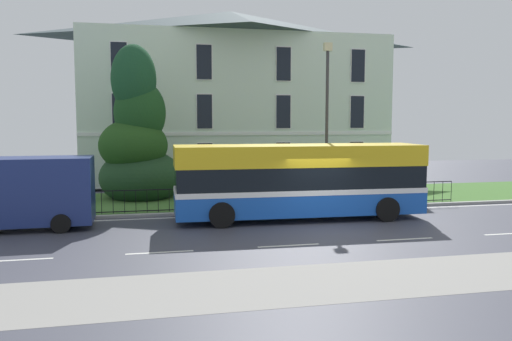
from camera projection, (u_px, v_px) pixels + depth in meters
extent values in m
cube|color=#3E404C|center=(329.00, 231.00, 18.31)|extent=(60.00, 56.00, 0.06)
cube|color=silver|center=(299.00, 213.00, 21.86)|extent=(54.00, 0.14, 0.01)
cube|color=silver|center=(16.00, 260.00, 14.45)|extent=(2.00, 0.12, 0.01)
cube|color=silver|center=(160.00, 252.00, 15.29)|extent=(2.00, 0.12, 0.01)
cube|color=silver|center=(289.00, 245.00, 16.14)|extent=(2.00, 0.12, 0.01)
cube|color=silver|center=(405.00, 239.00, 16.98)|extent=(2.00, 0.12, 0.01)
cube|color=silver|center=(510.00, 234.00, 17.83)|extent=(2.00, 0.12, 0.01)
cube|color=#9E9E99|center=(296.00, 209.00, 22.31)|extent=(57.00, 0.24, 0.12)
cube|color=#42702F|center=(276.00, 198.00, 25.55)|extent=(57.00, 6.42, 0.12)
cube|color=gray|center=(405.00, 276.00, 12.96)|extent=(57.00, 3.00, 0.01)
cube|color=silver|center=(231.00, 110.00, 34.55)|extent=(18.65, 9.83, 9.04)
pyramid|color=#3B494D|center=(230.00, 26.00, 34.01)|extent=(19.02, 10.02, 1.97)
cube|color=white|center=(245.00, 134.00, 29.89)|extent=(18.65, 0.06, 0.20)
cube|color=#2D333D|center=(245.00, 167.00, 30.07)|extent=(1.10, 0.06, 2.20)
cube|color=white|center=(122.00, 161.00, 28.55)|extent=(0.95, 0.04, 2.03)
cube|color=black|center=(122.00, 161.00, 28.53)|extent=(0.85, 0.03, 1.93)
cube|color=white|center=(205.00, 160.00, 29.53)|extent=(0.95, 0.04, 2.03)
cube|color=black|center=(205.00, 160.00, 29.51)|extent=(0.85, 0.03, 1.93)
cube|color=white|center=(283.00, 159.00, 30.52)|extent=(0.95, 0.04, 2.03)
cube|color=black|center=(283.00, 159.00, 30.50)|extent=(0.85, 0.03, 1.93)
cube|color=white|center=(356.00, 158.00, 31.50)|extent=(0.95, 0.04, 2.03)
cube|color=black|center=(356.00, 158.00, 31.48)|extent=(0.85, 0.03, 1.93)
cube|color=white|center=(120.00, 111.00, 28.27)|extent=(0.95, 0.04, 2.03)
cube|color=black|center=(120.00, 111.00, 28.26)|extent=(0.85, 0.03, 1.93)
cube|color=white|center=(205.00, 111.00, 29.26)|extent=(0.95, 0.04, 2.03)
cube|color=black|center=(205.00, 111.00, 29.24)|extent=(0.85, 0.03, 1.93)
cube|color=white|center=(283.00, 112.00, 30.25)|extent=(0.95, 0.04, 2.03)
cube|color=black|center=(283.00, 112.00, 30.23)|extent=(0.85, 0.03, 1.93)
cube|color=white|center=(357.00, 112.00, 31.23)|extent=(0.95, 0.04, 2.03)
cube|color=black|center=(357.00, 112.00, 31.21)|extent=(0.85, 0.03, 1.93)
cube|color=white|center=(119.00, 60.00, 28.00)|extent=(0.95, 0.04, 2.03)
cube|color=black|center=(119.00, 60.00, 27.98)|extent=(0.85, 0.03, 1.93)
cube|color=white|center=(204.00, 62.00, 28.99)|extent=(0.95, 0.04, 2.03)
cube|color=black|center=(204.00, 62.00, 28.97)|extent=(0.85, 0.03, 1.93)
cube|color=white|center=(284.00, 64.00, 29.97)|extent=(0.95, 0.04, 2.03)
cube|color=black|center=(284.00, 64.00, 29.95)|extent=(0.85, 0.03, 1.93)
cube|color=white|center=(358.00, 66.00, 30.96)|extent=(0.95, 0.04, 2.03)
cube|color=black|center=(358.00, 66.00, 30.94)|extent=(0.85, 0.03, 1.93)
cube|color=black|center=(279.00, 186.00, 22.35)|extent=(16.77, 0.04, 0.04)
cube|color=black|center=(279.00, 206.00, 22.43)|extent=(16.77, 0.04, 0.04)
cylinder|color=black|center=(78.00, 203.00, 20.62)|extent=(0.02, 0.02, 0.95)
cylinder|color=black|center=(90.00, 203.00, 20.72)|extent=(0.02, 0.02, 0.95)
cylinder|color=black|center=(101.00, 203.00, 20.81)|extent=(0.02, 0.02, 0.95)
cylinder|color=black|center=(113.00, 202.00, 20.91)|extent=(0.02, 0.02, 0.95)
cylinder|color=black|center=(124.00, 202.00, 21.00)|extent=(0.02, 0.02, 0.95)
cylinder|color=black|center=(136.00, 202.00, 21.10)|extent=(0.02, 0.02, 0.95)
cylinder|color=black|center=(147.00, 201.00, 21.20)|extent=(0.02, 0.02, 0.95)
cylinder|color=black|center=(158.00, 201.00, 21.29)|extent=(0.02, 0.02, 0.95)
cylinder|color=black|center=(169.00, 200.00, 21.39)|extent=(0.02, 0.02, 0.95)
cylinder|color=black|center=(180.00, 200.00, 21.48)|extent=(0.02, 0.02, 0.95)
cylinder|color=black|center=(191.00, 200.00, 21.58)|extent=(0.02, 0.02, 0.95)
cylinder|color=black|center=(202.00, 199.00, 21.67)|extent=(0.02, 0.02, 0.95)
cylinder|color=black|center=(212.00, 199.00, 21.77)|extent=(0.02, 0.02, 0.95)
cylinder|color=black|center=(223.00, 199.00, 21.87)|extent=(0.02, 0.02, 0.95)
cylinder|color=black|center=(233.00, 198.00, 21.96)|extent=(0.02, 0.02, 0.95)
cylinder|color=black|center=(244.00, 198.00, 22.06)|extent=(0.02, 0.02, 0.95)
cylinder|color=black|center=(254.00, 198.00, 22.15)|extent=(0.02, 0.02, 0.95)
cylinder|color=black|center=(264.00, 197.00, 22.25)|extent=(0.02, 0.02, 0.95)
cylinder|color=black|center=(274.00, 197.00, 22.34)|extent=(0.02, 0.02, 0.95)
cylinder|color=black|center=(284.00, 197.00, 22.44)|extent=(0.02, 0.02, 0.95)
cylinder|color=black|center=(294.00, 196.00, 22.54)|extent=(0.02, 0.02, 0.95)
cylinder|color=black|center=(304.00, 196.00, 22.63)|extent=(0.02, 0.02, 0.95)
cylinder|color=black|center=(314.00, 196.00, 22.73)|extent=(0.02, 0.02, 0.95)
cylinder|color=black|center=(324.00, 195.00, 22.82)|extent=(0.02, 0.02, 0.95)
cylinder|color=black|center=(333.00, 195.00, 22.92)|extent=(0.02, 0.02, 0.95)
cylinder|color=black|center=(343.00, 195.00, 23.02)|extent=(0.02, 0.02, 0.95)
cylinder|color=black|center=(352.00, 195.00, 23.11)|extent=(0.02, 0.02, 0.95)
cylinder|color=black|center=(362.00, 194.00, 23.21)|extent=(0.02, 0.02, 0.95)
cylinder|color=black|center=(371.00, 194.00, 23.30)|extent=(0.02, 0.02, 0.95)
cylinder|color=black|center=(380.00, 194.00, 23.40)|extent=(0.02, 0.02, 0.95)
cylinder|color=black|center=(389.00, 193.00, 23.49)|extent=(0.02, 0.02, 0.95)
cylinder|color=black|center=(398.00, 193.00, 23.59)|extent=(0.02, 0.02, 0.95)
cylinder|color=black|center=(407.00, 193.00, 23.69)|extent=(0.02, 0.02, 0.95)
cylinder|color=black|center=(416.00, 192.00, 23.78)|extent=(0.02, 0.02, 0.95)
cylinder|color=black|center=(425.00, 192.00, 23.88)|extent=(0.02, 0.02, 0.95)
cylinder|color=black|center=(434.00, 192.00, 23.97)|extent=(0.02, 0.02, 0.95)
cylinder|color=black|center=(443.00, 192.00, 24.07)|extent=(0.02, 0.02, 0.95)
cylinder|color=black|center=(451.00, 191.00, 24.17)|extent=(0.02, 0.02, 0.95)
cylinder|color=#423328|center=(137.00, 184.00, 25.15)|extent=(0.49, 0.49, 1.43)
ellipsoid|color=#1E3D20|center=(141.00, 177.00, 25.39)|extent=(4.08, 4.08, 2.77)
ellipsoid|color=#204518|center=(133.00, 145.00, 24.96)|extent=(3.31, 3.31, 2.59)
ellipsoid|color=#1A421C|center=(140.00, 113.00, 24.90)|extent=(2.49, 2.49, 3.17)
ellipsoid|color=#184226|center=(134.00, 79.00, 24.49)|extent=(2.15, 2.15, 3.29)
cube|color=blue|center=(299.00, 200.00, 20.44)|extent=(9.86, 2.68, 0.97)
cube|color=white|center=(299.00, 189.00, 20.40)|extent=(9.88, 2.70, 0.20)
cube|color=black|center=(299.00, 177.00, 20.35)|extent=(9.78, 2.64, 0.92)
cube|color=gold|center=(299.00, 155.00, 20.27)|extent=(9.86, 2.68, 0.81)
cube|color=black|center=(414.00, 176.00, 21.26)|extent=(0.12, 2.02, 0.85)
cube|color=black|center=(414.00, 155.00, 21.17)|extent=(0.11, 1.73, 0.52)
cylinder|color=silver|center=(404.00, 200.00, 22.12)|extent=(0.05, 0.20, 0.20)
cylinder|color=silver|center=(422.00, 206.00, 20.62)|extent=(0.05, 0.20, 0.20)
cylinder|color=black|center=(364.00, 200.00, 22.19)|extent=(0.97, 0.33, 0.96)
cylinder|color=black|center=(387.00, 209.00, 19.94)|extent=(0.97, 0.33, 0.96)
cylinder|color=black|center=(215.00, 205.00, 21.00)|extent=(0.97, 0.33, 0.96)
cylinder|color=black|center=(222.00, 215.00, 18.75)|extent=(0.97, 0.33, 0.96)
cube|color=navy|center=(27.00, 191.00, 18.40)|extent=(4.60, 1.98, 2.38)
cylinder|color=black|center=(61.00, 223.00, 17.90)|extent=(0.68, 0.23, 0.68)
cylinder|color=black|center=(68.00, 214.00, 19.68)|extent=(0.68, 0.23, 0.68)
cylinder|color=#333338|center=(327.00, 128.00, 23.35)|extent=(0.14, 0.14, 6.91)
cube|color=beige|center=(328.00, 47.00, 23.00)|extent=(0.36, 0.24, 0.36)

